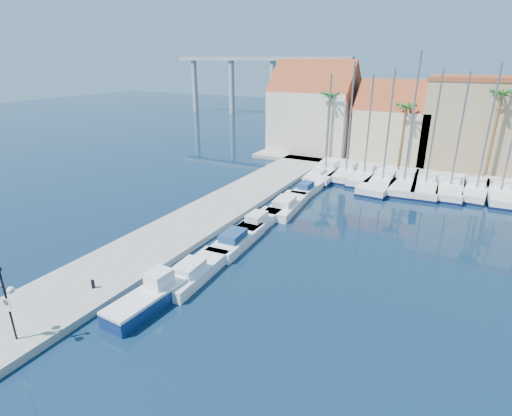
# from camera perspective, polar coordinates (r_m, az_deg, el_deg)

# --- Properties ---
(ground) EXTENTS (260.00, 260.00, 0.00)m
(ground) POSITION_cam_1_polar(r_m,az_deg,el_deg) (21.81, -12.56, -20.26)
(ground) COLOR #081D31
(ground) RESTS_ON ground
(quay_west) EXTENTS (6.00, 77.00, 0.50)m
(quay_west) POSITION_cam_1_polar(r_m,az_deg,el_deg) (35.55, -9.78, -2.63)
(quay_west) COLOR gray
(quay_west) RESTS_ON ground
(shore_north) EXTENTS (54.00, 16.00, 0.50)m
(shore_north) POSITION_cam_1_polar(r_m,az_deg,el_deg) (61.64, 26.08, 5.52)
(shore_north) COLOR gray
(shore_north) RESTS_ON ground
(lamp_post) EXTENTS (1.43, 0.45, 4.21)m
(lamp_post) POSITION_cam_1_polar(r_m,az_deg,el_deg) (23.59, -32.24, -10.23)
(lamp_post) COLOR black
(lamp_post) RESTS_ON quay_west
(bollard) EXTENTS (0.22, 0.22, 0.55)m
(bollard) POSITION_cam_1_polar(r_m,az_deg,el_deg) (27.53, -22.26, -10.03)
(bollard) COLOR black
(bollard) RESTS_ON quay_west
(fishing_boat) EXTENTS (2.17, 5.67, 1.95)m
(fishing_boat) POSITION_cam_1_polar(r_m,az_deg,el_deg) (25.35, -15.03, -12.23)
(fishing_boat) COLOR navy
(fishing_boat) RESTS_ON ground
(motorboat_west_0) EXTENTS (2.42, 6.49, 1.40)m
(motorboat_west_0) POSITION_cam_1_polar(r_m,az_deg,el_deg) (27.76, -8.85, -8.97)
(motorboat_west_0) COLOR white
(motorboat_west_0) RESTS_ON ground
(motorboat_west_1) EXTENTS (2.43, 6.64, 1.40)m
(motorboat_west_1) POSITION_cam_1_polar(r_m,az_deg,el_deg) (32.02, -2.80, -4.53)
(motorboat_west_1) COLOR white
(motorboat_west_1) RESTS_ON ground
(motorboat_west_2) EXTENTS (1.88, 5.84, 1.40)m
(motorboat_west_2) POSITION_cam_1_polar(r_m,az_deg,el_deg) (35.53, 0.46, -1.87)
(motorboat_west_2) COLOR white
(motorboat_west_2) RESTS_ON ground
(motorboat_west_3) EXTENTS (3.00, 7.56, 1.40)m
(motorboat_west_3) POSITION_cam_1_polar(r_m,az_deg,el_deg) (39.52, 4.38, 0.44)
(motorboat_west_3) COLOR white
(motorboat_west_3) RESTS_ON ground
(motorboat_west_4) EXTENTS (1.97, 5.60, 1.40)m
(motorboat_west_4) POSITION_cam_1_polar(r_m,az_deg,el_deg) (44.54, 7.33, 2.67)
(motorboat_west_4) COLOR white
(motorboat_west_4) RESTS_ON ground
(motorboat_west_5) EXTENTS (2.04, 5.76, 1.40)m
(motorboat_west_5) POSITION_cam_1_polar(r_m,az_deg,el_deg) (50.06, 9.12, 4.60)
(motorboat_west_5) COLOR white
(motorboat_west_5) RESTS_ON ground
(motorboat_west_6) EXTENTS (2.40, 6.21, 1.40)m
(motorboat_west_6) POSITION_cam_1_polar(r_m,az_deg,el_deg) (53.83, 11.07, 5.60)
(motorboat_west_6) COLOR white
(motorboat_west_6) RESTS_ON ground
(sailboat_0) EXTENTS (3.81, 11.59, 12.48)m
(sailboat_0) POSITION_cam_1_polar(r_m,az_deg,el_deg) (52.28, 10.07, 5.29)
(sailboat_0) COLOR white
(sailboat_0) RESTS_ON ground
(sailboat_1) EXTENTS (2.65, 9.02, 13.70)m
(sailboat_1) POSITION_cam_1_polar(r_m,az_deg,el_deg) (52.22, 12.90, 5.13)
(sailboat_1) COLOR white
(sailboat_1) RESTS_ON ground
(sailboat_2) EXTENTS (2.96, 9.81, 12.44)m
(sailboat_2) POSITION_cam_1_polar(r_m,az_deg,el_deg) (51.56, 15.29, 4.68)
(sailboat_2) COLOR white
(sailboat_2) RESTS_ON ground
(sailboat_3) EXTENTS (3.93, 12.04, 13.13)m
(sailboat_3) POSITION_cam_1_polar(r_m,az_deg,el_deg) (49.70, 17.81, 3.81)
(sailboat_3) COLOR white
(sailboat_3) RESTS_ON ground
(sailboat_4) EXTENTS (3.66, 10.98, 14.87)m
(sailboat_4) POSITION_cam_1_polar(r_m,az_deg,el_deg) (50.03, 20.42, 3.64)
(sailboat_4) COLOR white
(sailboat_4) RESTS_ON ground
(sailboat_5) EXTENTS (3.38, 10.54, 13.11)m
(sailboat_5) POSITION_cam_1_polar(r_m,az_deg,el_deg) (49.80, 23.07, 3.19)
(sailboat_5) COLOR white
(sailboat_5) RESTS_ON ground
(sailboat_6) EXTENTS (2.89, 10.12, 12.91)m
(sailboat_6) POSITION_cam_1_polar(r_m,az_deg,el_deg) (50.03, 26.00, 2.82)
(sailboat_6) COLOR white
(sailboat_6) RESTS_ON ground
(sailboat_7) EXTENTS (2.92, 8.61, 13.77)m
(sailboat_7) POSITION_cam_1_polar(r_m,az_deg,el_deg) (50.02, 28.99, 2.36)
(sailboat_7) COLOR white
(sailboat_7) RESTS_ON ground
(sailboat_8) EXTENTS (3.12, 10.01, 11.24)m
(sailboat_8) POSITION_cam_1_polar(r_m,az_deg,el_deg) (50.61, 31.47, 2.01)
(sailboat_8) COLOR white
(sailboat_8) RESTS_ON ground
(building_0) EXTENTS (12.30, 9.00, 13.50)m
(building_0) POSITION_cam_1_polar(r_m,az_deg,el_deg) (63.29, 8.28, 13.53)
(building_0) COLOR beige
(building_0) RESTS_ON shore_north
(building_1) EXTENTS (10.30, 8.00, 11.00)m
(building_1) POSITION_cam_1_polar(r_m,az_deg,el_deg) (60.45, 19.14, 11.13)
(building_1) COLOR beige
(building_1) RESTS_ON shore_north
(building_2) EXTENTS (14.20, 10.20, 11.50)m
(building_2) POSITION_cam_1_polar(r_m,az_deg,el_deg) (60.58, 29.83, 10.52)
(building_2) COLOR #9A845F
(building_2) RESTS_ON shore_north
(palm_0) EXTENTS (2.60, 2.60, 10.15)m
(palm_0) POSITION_cam_1_polar(r_m,az_deg,el_deg) (57.02, 10.51, 15.23)
(palm_0) COLOR brown
(palm_0) RESTS_ON shore_north
(palm_1) EXTENTS (2.60, 2.60, 9.15)m
(palm_1) POSITION_cam_1_polar(r_m,az_deg,el_deg) (54.89, 20.66, 13.10)
(palm_1) COLOR brown
(palm_1) RESTS_ON shore_north
(palm_2) EXTENTS (2.60, 2.60, 11.15)m
(palm_2) POSITION_cam_1_polar(r_m,az_deg,el_deg) (54.26, 31.62, 13.37)
(palm_2) COLOR brown
(palm_2) RESTS_ON shore_north
(viaduct) EXTENTS (48.00, 2.20, 14.45)m
(viaduct) POSITION_cam_1_polar(r_m,az_deg,el_deg) (106.84, -0.17, 18.54)
(viaduct) COLOR #9E9E99
(viaduct) RESTS_ON ground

